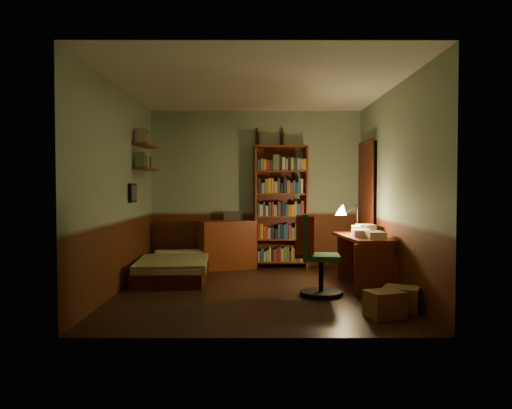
{
  "coord_description": "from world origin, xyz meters",
  "views": [
    {
      "loc": [
        -0.02,
        -6.35,
        1.33
      ],
      "look_at": [
        0.0,
        0.25,
        1.1
      ],
      "focal_mm": 35.0,
      "sensor_mm": 36.0,
      "label": 1
    }
  ],
  "objects_px": {
    "cardboard_box_a": "(385,304)",
    "dresser": "(227,245)",
    "office_chair": "(321,251)",
    "cardboard_box_b": "(401,299)",
    "bookshelf": "(280,207)",
    "desk_lamp": "(358,214)",
    "mini_stereo": "(233,216)",
    "bed": "(174,261)",
    "desk": "(363,261)"
  },
  "relations": [
    {
      "from": "bed",
      "to": "cardboard_box_b",
      "type": "height_order",
      "value": "bed"
    },
    {
      "from": "bookshelf",
      "to": "desk",
      "type": "distance_m",
      "value": 1.98
    },
    {
      "from": "dresser",
      "to": "desk",
      "type": "bearing_deg",
      "value": -57.9
    },
    {
      "from": "desk_lamp",
      "to": "office_chair",
      "type": "height_order",
      "value": "desk_lamp"
    },
    {
      "from": "bookshelf",
      "to": "cardboard_box_a",
      "type": "xyz_separation_m",
      "value": [
        0.91,
        -3.14,
        -0.87
      ]
    },
    {
      "from": "bed",
      "to": "cardboard_box_b",
      "type": "xyz_separation_m",
      "value": [
        2.75,
        -1.93,
        -0.13
      ]
    },
    {
      "from": "desk",
      "to": "cardboard_box_b",
      "type": "relative_size",
      "value": 3.45
    },
    {
      "from": "cardboard_box_b",
      "to": "dresser",
      "type": "bearing_deg",
      "value": 125.89
    },
    {
      "from": "dresser",
      "to": "office_chair",
      "type": "distance_m",
      "value": 2.41
    },
    {
      "from": "dresser",
      "to": "bookshelf",
      "type": "relative_size",
      "value": 0.44
    },
    {
      "from": "dresser",
      "to": "bookshelf",
      "type": "bearing_deg",
      "value": -14.84
    },
    {
      "from": "dresser",
      "to": "cardboard_box_a",
      "type": "bearing_deg",
      "value": -80.16
    },
    {
      "from": "cardboard_box_b",
      "to": "bookshelf",
      "type": "bearing_deg",
      "value": 111.82
    },
    {
      "from": "bookshelf",
      "to": "desk_lamp",
      "type": "height_order",
      "value": "bookshelf"
    },
    {
      "from": "desk",
      "to": "cardboard_box_a",
      "type": "distance_m",
      "value": 1.61
    },
    {
      "from": "office_chair",
      "to": "cardboard_box_b",
      "type": "distance_m",
      "value": 1.16
    },
    {
      "from": "bookshelf",
      "to": "mini_stereo",
      "type": "bearing_deg",
      "value": 169.18
    },
    {
      "from": "dresser",
      "to": "desk_lamp",
      "type": "relative_size",
      "value": 1.58
    },
    {
      "from": "mini_stereo",
      "to": "desk",
      "type": "height_order",
      "value": "mini_stereo"
    },
    {
      "from": "mini_stereo",
      "to": "cardboard_box_a",
      "type": "xyz_separation_m",
      "value": [
        1.68,
        -3.18,
        -0.72
      ]
    },
    {
      "from": "dresser",
      "to": "mini_stereo",
      "type": "bearing_deg",
      "value": 31.12
    },
    {
      "from": "desk_lamp",
      "to": "cardboard_box_b",
      "type": "relative_size",
      "value": 1.52
    },
    {
      "from": "desk",
      "to": "desk_lamp",
      "type": "xyz_separation_m",
      "value": [
        -0.03,
        0.27,
        0.62
      ]
    },
    {
      "from": "mini_stereo",
      "to": "office_chair",
      "type": "bearing_deg",
      "value": -47.24
    },
    {
      "from": "dresser",
      "to": "cardboard_box_b",
      "type": "distance_m",
      "value": 3.47
    },
    {
      "from": "bed",
      "to": "dresser",
      "type": "bearing_deg",
      "value": 49.05
    },
    {
      "from": "cardboard_box_a",
      "to": "dresser",
      "type": "bearing_deg",
      "value": 120.25
    },
    {
      "from": "dresser",
      "to": "cardboard_box_a",
      "type": "relative_size",
      "value": 2.47
    },
    {
      "from": "office_chair",
      "to": "desk_lamp",
      "type": "bearing_deg",
      "value": 58.37
    },
    {
      "from": "office_chair",
      "to": "desk",
      "type": "bearing_deg",
      "value": 46.3
    },
    {
      "from": "mini_stereo",
      "to": "bookshelf",
      "type": "distance_m",
      "value": 0.79
    },
    {
      "from": "bed",
      "to": "dresser",
      "type": "distance_m",
      "value": 1.14
    },
    {
      "from": "bed",
      "to": "bookshelf",
      "type": "bearing_deg",
      "value": 29.66
    },
    {
      "from": "bookshelf",
      "to": "cardboard_box_b",
      "type": "distance_m",
      "value": 3.23
    },
    {
      "from": "bed",
      "to": "office_chair",
      "type": "xyz_separation_m",
      "value": [
        1.99,
        -1.17,
        0.3
      ]
    },
    {
      "from": "desk_lamp",
      "to": "office_chair",
      "type": "bearing_deg",
      "value": -134.23
    },
    {
      "from": "bookshelf",
      "to": "desk_lamp",
      "type": "distance_m",
      "value": 1.63
    },
    {
      "from": "desk",
      "to": "mini_stereo",
      "type": "bearing_deg",
      "value": 132.86
    },
    {
      "from": "office_chair",
      "to": "cardboard_box_a",
      "type": "bearing_deg",
      "value": -58.62
    },
    {
      "from": "office_chair",
      "to": "mini_stereo",
      "type": "bearing_deg",
      "value": 122.69
    },
    {
      "from": "bookshelf",
      "to": "office_chair",
      "type": "relative_size",
      "value": 1.82
    },
    {
      "from": "bed",
      "to": "desk_lamp",
      "type": "height_order",
      "value": "desk_lamp"
    },
    {
      "from": "desk",
      "to": "bed",
      "type": "bearing_deg",
      "value": 161.43
    },
    {
      "from": "bed",
      "to": "dresser",
      "type": "relative_size",
      "value": 1.96
    },
    {
      "from": "mini_stereo",
      "to": "office_chair",
      "type": "height_order",
      "value": "office_chair"
    },
    {
      "from": "desk",
      "to": "desk_lamp",
      "type": "relative_size",
      "value": 2.27
    },
    {
      "from": "dresser",
      "to": "office_chair",
      "type": "xyz_separation_m",
      "value": [
        1.27,
        -2.04,
        0.16
      ]
    },
    {
      "from": "mini_stereo",
      "to": "desk_lamp",
      "type": "distance_m",
      "value": 2.22
    },
    {
      "from": "desk_lamp",
      "to": "cardboard_box_a",
      "type": "bearing_deg",
      "value": -101.28
    },
    {
      "from": "mini_stereo",
      "to": "bookshelf",
      "type": "relative_size",
      "value": 0.14
    }
  ]
}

